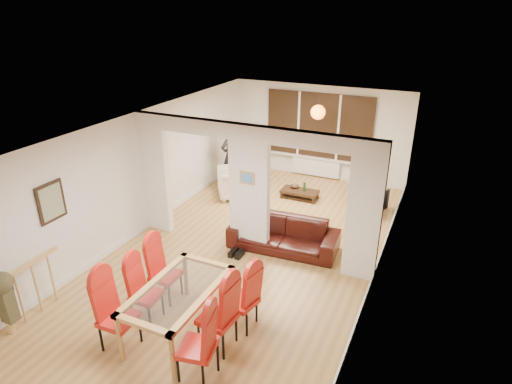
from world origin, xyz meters
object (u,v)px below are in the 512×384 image
Objects in this scene: television at (375,203)px; coffee_table at (300,194)px; bowl at (294,187)px; dining_chair_la at (118,314)px; person at (231,156)px; dining_chair_rc at (241,297)px; dining_table at (180,311)px; dining_chair_lb at (146,292)px; sofa at (283,234)px; dining_chair_lc at (165,272)px; dining_chair_rb at (217,313)px; bottle at (304,186)px; armchair at (235,183)px; dining_chair_ra at (197,343)px.

television is 0.93× the size of coffee_table.
television is 2.10m from bowl.
person is at bearing 100.48° from dining_chair_la.
dining_chair_rc reaches higher than bowl.
dining_chair_lb is at bearing 176.31° from dining_table.
dining_table reaches higher than sofa.
dining_chair_lc is (-0.06, 1.20, -0.04)m from dining_chair_la.
dining_table is at bearing 42.07° from dining_chair_la.
dining_chair_lb is (-0.65, 0.04, 0.11)m from dining_table.
sofa is 3.49m from person.
dining_table is 5.70m from television.
dining_chair_rb is (0.64, -0.01, 0.19)m from dining_table.
television is at bearing 65.13° from dining_chair_la.
dining_table is 0.79× the size of sofa.
dining_chair_rb is 1.35× the size of television.
bowl is (-0.30, 0.10, -0.10)m from bottle.
sofa is at bearing -80.84° from bottle.
dining_chair_la is at bearing -86.77° from dining_chair_lc.
person reaches higher than dining_chair_lb.
armchair reaches higher than coffee_table.
dining_chair_lb reaches higher than sofa.
dining_chair_lc reaches higher than bottle.
dining_chair_la is 1.40m from dining_chair_rb.
dining_chair_rb is at bearing -81.38° from bowl.
dining_chair_rc is 4.88m from armchair.
armchair is 1.56m from bowl.
dining_chair_la is 1.23× the size of coffee_table.
dining_chair_lc reaches higher than sofa.
dining_chair_ra reaches higher than sofa.
armchair reaches higher than bottle.
sofa is (0.51, 2.93, -0.09)m from dining_table.
dining_chair_la is at bearing -96.93° from bottle.
dining_chair_ra is (0.68, -0.61, 0.17)m from dining_table.
sofa is 2.56× the size of armchair.
bottle is at bearing 81.28° from dining_chair_lc.
dining_chair_lc is 0.91× the size of dining_chair_rb.
person is 6.96× the size of bottle.
dining_chair_ra is 0.53× the size of sofa.
dining_chair_rc is (1.41, 0.48, 0.02)m from dining_chair_lb.
bottle is 1.11× the size of bowl.
person is at bearing 131.30° from dining_chair_rc.
sofa is at bearing 108.09° from dining_chair_rc.
coffee_table is at bearing 85.29° from dining_chair_ra.
dining_chair_lb reaches higher than bottle.
dining_chair_la reaches higher than coffee_table.
dining_chair_la is at bearing 168.63° from dining_chair_ra.
dining_chair_rc is 4.24× the size of bottle.
dining_chair_la is 5.50m from armchair.
television is 3.81× the size of bowl.
coffee_table is at bearing 115.67° from person.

